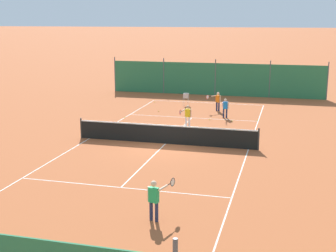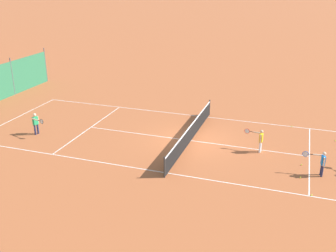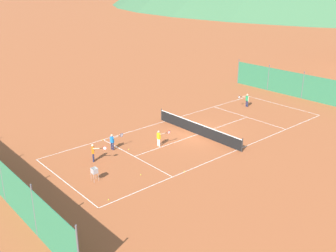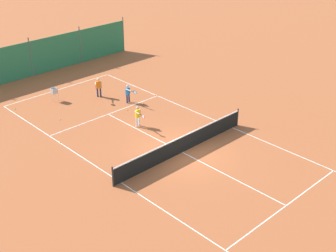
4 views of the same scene
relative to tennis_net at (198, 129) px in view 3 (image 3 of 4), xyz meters
name	(u,v)px [view 3 (image 3 of 4)]	position (x,y,z in m)	size (l,w,h in m)	color
ground_plane	(198,134)	(0.00, 0.00, -0.50)	(600.00, 600.00, 0.00)	#A8542D
court_line_markings	(198,134)	(0.00, 0.00, -0.50)	(8.25, 23.85, 0.01)	white
tennis_net	(198,129)	(0.00, 0.00, 0.00)	(9.18, 0.08, 1.06)	#2D2D2D
windscreen_fence_far	(303,86)	(0.00, 15.50, 0.81)	(17.28, 0.08, 2.90)	#2D754C
windscreen_fence_near	(3,181)	(0.00, -15.50, 0.81)	(17.28, 0.08, 2.90)	#2D754C
player_near_service	(113,141)	(-2.01, -6.87, 0.22)	(0.42, 1.05, 1.23)	#23284C
player_near_baseline	(94,151)	(-1.20, -8.96, 0.25)	(0.89, 0.85, 1.29)	#23284C
player_far_service	(247,99)	(-2.02, 8.84, 0.26)	(0.67, 1.01, 1.30)	#23284C
player_far_baseline	(159,137)	(-0.26, -3.85, 0.23)	(0.49, 1.02, 1.26)	white
tennis_ball_by_net_left	(103,140)	(-4.04, -6.50, -0.47)	(0.07, 0.07, 0.07)	#CCE033
tennis_ball_by_net_right	(129,149)	(-1.20, -6.03, -0.47)	(0.07, 0.07, 0.07)	#CCE033
tennis_ball_near_corner	(118,144)	(-2.57, -6.01, -0.47)	(0.07, 0.07, 0.07)	#CCE033
tennis_ball_mid_court	(109,200)	(3.78, -11.03, -0.47)	(0.07, 0.07, 0.07)	#CCE033
tennis_ball_service_box	(184,171)	(4.08, -5.34, -0.47)	(0.07, 0.07, 0.07)	#CCE033
tennis_ball_far_corner	(141,175)	(2.57, -7.78, -0.47)	(0.07, 0.07, 0.07)	#CCE033
ball_hopper	(94,171)	(1.27, -10.40, 0.15)	(0.36, 0.36, 0.89)	#B7B7BC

